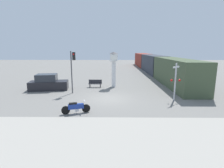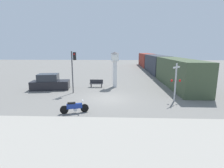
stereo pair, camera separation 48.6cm
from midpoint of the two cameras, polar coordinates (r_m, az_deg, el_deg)
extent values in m
plane|color=slate|center=(16.47, -0.44, -4.78)|extent=(120.00, 120.00, 0.00)
cube|color=#9E998E|center=(9.19, -3.01, -18.14)|extent=(36.00, 6.00, 0.10)
cylinder|color=black|center=(13.10, -7.89, -7.79)|extent=(0.61, 0.27, 0.60)
cylinder|color=black|center=(13.03, -14.30, -8.15)|extent=(0.61, 0.27, 0.60)
cube|color=navy|center=(12.97, -11.12, -7.06)|extent=(1.12, 0.54, 0.36)
cube|color=black|center=(12.90, -12.06, -6.13)|extent=(0.61, 0.39, 0.10)
cylinder|color=silver|center=(13.06, -10.86, -8.10)|extent=(0.33, 0.28, 0.28)
cube|color=silver|center=(12.91, -8.44, -5.37)|extent=(0.19, 0.44, 0.04)
cube|color=white|center=(21.35, 1.61, 3.24)|extent=(0.47, 0.47, 3.14)
cube|color=white|center=(21.16, 1.64, 8.67)|extent=(0.90, 0.90, 0.90)
cylinder|color=white|center=(20.70, 1.62, 8.61)|extent=(0.72, 0.02, 0.72)
cone|color=#333338|center=(21.14, 1.65, 10.17)|extent=(1.08, 1.08, 0.20)
cube|color=#425138|center=(23.30, 21.34, 3.47)|extent=(2.80, 12.53, 3.40)
cube|color=#333842|center=(35.90, 14.64, 6.36)|extent=(2.80, 12.53, 3.40)
cube|color=maroon|center=(48.78, 11.42, 7.71)|extent=(2.80, 12.53, 3.40)
cylinder|color=#47474C|center=(18.61, -12.08, 3.71)|extent=(0.12, 0.12, 4.37)
cube|color=black|center=(18.40, -11.39, 8.92)|extent=(0.28, 0.24, 0.80)
sphere|color=red|center=(18.24, -11.52, 9.53)|extent=(0.16, 0.16, 0.16)
cylinder|color=#B7B7BC|center=(16.47, 20.82, 0.49)|extent=(0.14, 0.14, 3.37)
cube|color=white|center=(16.29, 21.15, 5.11)|extent=(0.82, 0.82, 0.14)
sphere|color=red|center=(16.29, 19.75, 1.05)|extent=(0.20, 0.20, 0.20)
sphere|color=red|center=(16.51, 22.07, 1.02)|extent=(0.20, 0.20, 0.20)
cube|color=#2D2D33|center=(21.31, -4.50, 0.13)|extent=(1.60, 0.44, 0.08)
cube|color=#2D2D33|center=(21.44, -4.44, 0.89)|extent=(1.60, 0.06, 0.44)
cube|color=#2D2D33|center=(21.44, -6.18, -0.50)|extent=(0.08, 0.35, 0.41)
cube|color=#2D2D33|center=(21.29, -2.77, -0.53)|extent=(0.08, 0.35, 0.41)
cube|color=black|center=(21.28, -18.83, -0.32)|extent=(4.43, 2.44, 1.00)
cube|color=#262B33|center=(21.17, -19.51, 2.06)|extent=(2.43, 1.98, 0.80)
camera|label=1|loc=(0.24, -89.16, 0.17)|focal=28.00mm
camera|label=2|loc=(0.24, 90.84, -0.17)|focal=28.00mm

